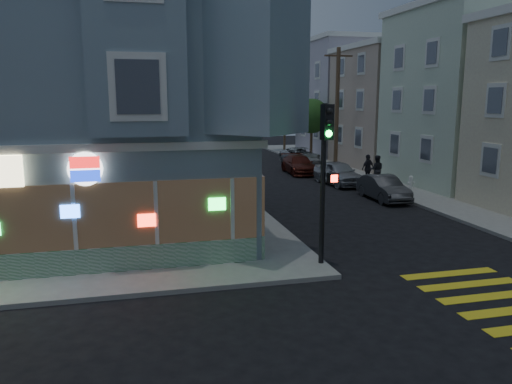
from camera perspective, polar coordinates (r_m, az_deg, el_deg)
name	(u,v)px	position (r m, az deg, el deg)	size (l,w,h in m)	color
ground	(263,317)	(13.00, 0.79, -14.08)	(120.00, 120.00, 0.00)	black
sidewalk_ne	(468,167)	(43.46, 23.07, 2.69)	(24.00, 42.00, 0.15)	gray
corner_building	(56,89)	(22.61, -21.88, 10.85)	(14.60, 14.60, 11.40)	#77909E
row_house_b	(498,99)	(35.47, 25.92, 9.52)	(12.00, 8.60, 10.50)	beige
row_house_c	(419,109)	(42.81, 18.10, 9.05)	(12.00, 8.60, 9.00)	tan
row_house_d	(368,99)	(50.69, 12.73, 10.32)	(12.00, 8.60, 10.50)	#B0A8B9
utility_pole	(337,107)	(38.47, 9.24, 9.54)	(2.20, 0.30, 9.00)	#4C3826
street_tree_near	(312,116)	(44.15, 6.38, 8.61)	(3.00, 3.00, 5.30)	#4C3826
street_tree_far	(285,114)	(51.73, 3.30, 8.94)	(3.00, 3.00, 5.30)	#4C3826
pedestrian_a	(376,170)	(32.16, 13.60, 2.50)	(0.88, 0.68, 1.81)	black
pedestrian_b	(368,168)	(32.68, 12.67, 2.65)	(1.05, 0.44, 1.79)	#26242D
parked_car_a	(338,173)	(32.30, 9.39, 2.16)	(1.79, 4.45, 1.52)	#9FA1A6
parked_car_b	(383,188)	(27.87, 14.35, 0.45)	(1.42, 4.08, 1.34)	#37393C
parked_car_c	(299,165)	(36.81, 4.92, 3.14)	(1.87, 4.59, 1.33)	#4F1A12
parked_car_d	(301,156)	(42.31, 5.16, 4.14)	(2.30, 4.98, 1.39)	#A7AEB2
traffic_signal	(326,157)	(15.73, 7.97, 3.93)	(0.62, 0.58, 5.14)	black
fire_hydrant	(411,182)	(31.15, 17.28, 1.13)	(0.45, 0.26, 0.78)	white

